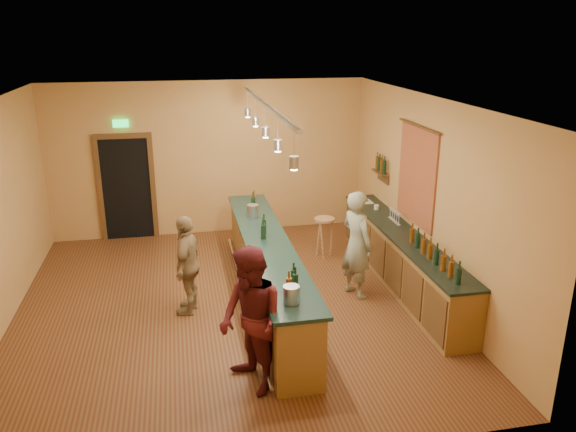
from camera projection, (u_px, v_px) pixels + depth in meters
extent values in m
plane|color=#542618|center=(228.00, 305.00, 8.90)|extent=(7.00, 7.00, 0.00)
cube|color=silver|center=(220.00, 101.00, 7.89)|extent=(6.50, 7.00, 0.02)
cube|color=#BA8746|center=(209.00, 159.00, 11.65)|extent=(6.50, 0.02, 3.20)
cube|color=#BA8746|center=(260.00, 324.00, 5.14)|extent=(6.50, 0.02, 3.20)
cube|color=#BA8746|center=(427.00, 197.00, 9.00)|extent=(0.02, 7.00, 3.20)
cube|color=black|center=(127.00, 189.00, 11.49)|extent=(0.95, 0.06, 2.10)
cube|color=#523B18|center=(100.00, 191.00, 11.37)|extent=(0.10, 0.08, 2.10)
cube|color=#523B18|center=(153.00, 188.00, 11.57)|extent=(0.10, 0.08, 2.10)
cube|color=#523B18|center=(122.00, 136.00, 11.12)|extent=(1.15, 0.08, 0.10)
cube|color=#19E54C|center=(121.00, 123.00, 11.03)|extent=(0.30, 0.04, 0.15)
cube|color=maroon|center=(417.00, 176.00, 9.29)|extent=(0.03, 1.40, 1.60)
cube|color=#523B18|center=(380.00, 172.00, 10.77)|extent=(0.16, 0.55, 0.03)
cube|color=#523B18|center=(383.00, 177.00, 10.81)|extent=(0.03, 0.55, 0.18)
cube|color=brown|center=(401.00, 260.00, 9.50)|extent=(0.55, 4.50, 0.90)
cube|color=black|center=(403.00, 234.00, 9.35)|extent=(0.60, 4.55, 0.04)
cylinder|color=silver|center=(376.00, 207.00, 10.54)|extent=(0.09, 0.09, 0.09)
cube|color=silver|center=(366.00, 202.00, 11.01)|extent=(0.22, 0.30, 0.01)
cube|color=brown|center=(267.00, 273.00, 8.86)|extent=(0.60, 5.00, 1.00)
cube|color=black|center=(267.00, 242.00, 8.70)|extent=(0.70, 5.10, 0.05)
cylinder|color=silver|center=(245.00, 295.00, 8.91)|extent=(0.05, 5.00, 0.05)
cylinder|color=silver|center=(291.00, 295.00, 6.69)|extent=(0.20, 0.20, 0.22)
cylinder|color=silver|center=(253.00, 211.00, 9.76)|extent=(0.20, 0.20, 0.22)
cube|color=silver|center=(265.00, 105.00, 8.03)|extent=(0.06, 4.60, 0.05)
cylinder|color=silver|center=(294.00, 145.00, 6.23)|extent=(0.01, 0.01, 0.35)
cylinder|color=#A5A5AD|center=(294.00, 162.00, 6.29)|extent=(0.11, 0.11, 0.14)
cylinder|color=#FFEABF|center=(294.00, 169.00, 6.32)|extent=(0.08, 0.08, 0.02)
cylinder|color=silver|center=(278.00, 130.00, 7.16)|extent=(0.01, 0.01, 0.35)
cylinder|color=#A5A5AD|center=(278.00, 145.00, 7.22)|extent=(0.11, 0.11, 0.14)
cylinder|color=#FFEABF|center=(278.00, 151.00, 7.24)|extent=(0.08, 0.08, 0.02)
cylinder|color=silver|center=(265.00, 118.00, 8.09)|extent=(0.01, 0.01, 0.35)
cylinder|color=#A5A5AD|center=(266.00, 132.00, 8.15)|extent=(0.11, 0.11, 0.14)
cylinder|color=#FFEABF|center=(266.00, 137.00, 8.17)|extent=(0.08, 0.08, 0.02)
cylinder|color=silver|center=(255.00, 109.00, 9.02)|extent=(0.01, 0.01, 0.35)
cylinder|color=#A5A5AD|center=(256.00, 121.00, 9.08)|extent=(0.11, 0.11, 0.14)
cylinder|color=#FFEABF|center=(256.00, 126.00, 9.10)|extent=(0.08, 0.08, 0.02)
cylinder|color=silver|center=(247.00, 101.00, 9.94)|extent=(0.01, 0.01, 0.35)
cylinder|color=#A5A5AD|center=(248.00, 113.00, 10.01)|extent=(0.11, 0.11, 0.14)
cylinder|color=#FFEABF|center=(248.00, 117.00, 10.03)|extent=(0.08, 0.08, 0.02)
imported|color=gray|center=(357.00, 244.00, 9.00)|extent=(0.64, 0.76, 1.77)
imported|color=#59191E|center=(251.00, 321.00, 6.60)|extent=(0.97, 1.07, 1.81)
imported|color=#997A51|center=(188.00, 264.00, 8.49)|extent=(0.63, 0.99, 1.56)
cylinder|color=#9B7246|center=(324.00, 219.00, 10.55)|extent=(0.38, 0.38, 0.04)
cylinder|color=#9B7246|center=(331.00, 238.00, 10.70)|extent=(0.04, 0.04, 0.74)
cylinder|color=#9B7246|center=(319.00, 237.00, 10.78)|extent=(0.04, 0.04, 0.74)
cylinder|color=#9B7246|center=(322.00, 241.00, 10.54)|extent=(0.04, 0.04, 0.74)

